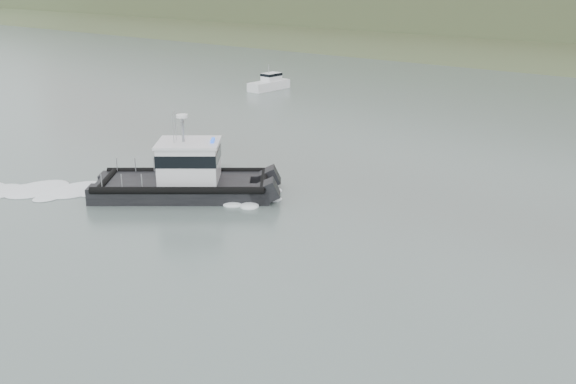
% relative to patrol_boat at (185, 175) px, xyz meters
% --- Properties ---
extents(ground, '(400.00, 400.00, 0.00)m').
position_rel_patrol_boat_xyz_m(ground, '(9.56, -10.79, -1.23)').
color(ground, slate).
rests_on(ground, ground).
extents(patrol_boat, '(10.20, 9.19, 4.91)m').
position_rel_patrol_boat_xyz_m(patrol_boat, '(0.00, 0.00, 0.00)').
color(patrol_boat, black).
rests_on(patrol_boat, ground).
extents(motorboat, '(1.96, 5.22, 2.83)m').
position_rel_patrol_boat_xyz_m(motorboat, '(-19.24, 30.30, -0.52)').
color(motorboat, white).
rests_on(motorboat, ground).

